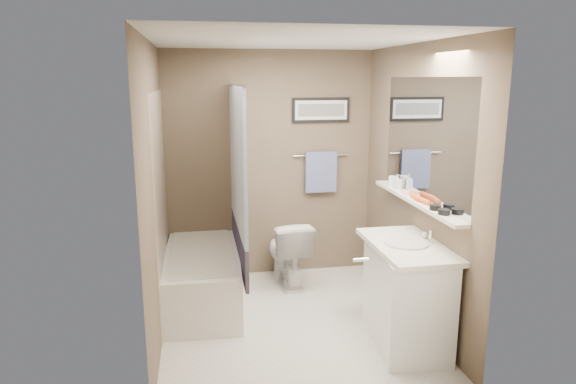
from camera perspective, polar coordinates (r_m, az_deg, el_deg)
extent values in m
plane|color=silver|center=(4.67, 0.34, -14.31)|extent=(2.50, 2.50, 0.00)
cube|color=silver|center=(4.17, 0.38, 16.26)|extent=(2.20, 2.50, 0.04)
cube|color=brown|center=(5.46, -2.03, 2.94)|extent=(2.20, 0.04, 2.40)
cube|color=brown|center=(3.10, 4.56, -4.55)|extent=(2.20, 0.04, 2.40)
cube|color=brown|center=(4.21, -14.26, -0.34)|extent=(0.04, 2.50, 2.40)
cube|color=brown|center=(4.58, 13.75, 0.73)|extent=(0.04, 2.50, 2.40)
cube|color=#BDA68F|center=(4.74, -13.89, -1.38)|extent=(0.02, 1.55, 2.00)
cylinder|color=silver|center=(4.61, -5.80, 11.74)|extent=(0.02, 1.55, 0.02)
cube|color=silver|center=(4.66, -5.62, 3.73)|extent=(0.03, 1.45, 1.28)
cube|color=#2A2647|center=(4.86, -5.42, -5.88)|extent=(0.03, 1.45, 0.36)
cube|color=silver|center=(4.39, 14.95, 5.71)|extent=(0.02, 1.60, 1.00)
cube|color=silver|center=(4.45, 13.93, -0.94)|extent=(0.12, 1.60, 0.03)
cylinder|color=silver|center=(5.53, 3.65, 4.10)|extent=(0.60, 0.02, 0.02)
cube|color=#8B98CA|center=(5.54, 3.67, 2.23)|extent=(0.34, 0.05, 0.44)
cube|color=black|center=(5.50, 3.68, 9.08)|extent=(0.62, 0.02, 0.26)
cube|color=white|center=(5.48, 3.71, 9.07)|extent=(0.56, 0.00, 0.20)
cube|color=#595959|center=(5.48, 3.72, 9.07)|extent=(0.50, 0.00, 0.13)
cube|color=silver|center=(3.33, 13.81, -7.28)|extent=(0.80, 0.02, 2.00)
cylinder|color=silver|center=(3.26, 8.09, -7.47)|extent=(0.10, 0.02, 0.02)
cube|color=white|center=(5.03, -9.44, -9.35)|extent=(0.77, 1.53, 0.50)
cube|color=beige|center=(4.94, -9.55, -6.66)|extent=(0.56, 1.36, 0.02)
imported|color=white|center=(5.37, -0.10, -6.64)|extent=(0.46, 0.72, 0.69)
cube|color=white|center=(4.31, 12.99, -11.18)|extent=(0.59, 0.95, 0.80)
cube|color=white|center=(4.16, 13.14, -5.88)|extent=(0.54, 0.96, 0.04)
cylinder|color=silver|center=(4.14, 13.04, -5.52)|extent=(0.34, 0.34, 0.01)
cylinder|color=silver|center=(4.21, 15.57, -4.77)|extent=(0.02, 0.02, 0.10)
sphere|color=silver|center=(4.30, 14.98, -4.64)|extent=(0.05, 0.05, 0.05)
cylinder|color=black|center=(4.00, 16.94, -2.13)|extent=(0.09, 0.09, 0.04)
cylinder|color=black|center=(4.12, 16.06, -1.65)|extent=(0.09, 0.09, 0.04)
cylinder|color=#D9541E|center=(4.33, 14.67, -0.87)|extent=(0.07, 0.22, 0.04)
cylinder|color=#E54E20|center=(4.44, 13.99, -0.49)|extent=(0.06, 0.22, 0.04)
cube|color=pink|center=(4.65, 12.84, -0.09)|extent=(0.03, 0.16, 0.01)
cylinder|color=white|center=(4.90, 11.56, 1.16)|extent=(0.08, 0.08, 0.10)
imported|color=#999999|center=(4.79, 12.06, 1.11)|extent=(0.07, 0.07, 0.14)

